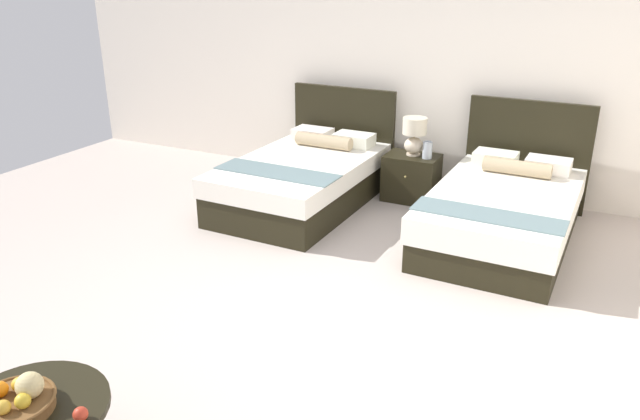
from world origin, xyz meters
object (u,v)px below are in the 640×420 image
(nightstand, at_px, (411,178))
(fruit_bowl, at_px, (15,401))
(table_lamp, at_px, (414,134))
(vase, at_px, (427,150))
(bed_near_window, at_px, (305,178))
(bed_near_corner, at_px, (504,210))
(loose_apple, at_px, (80,414))

(nightstand, xyz_separation_m, fruit_bowl, (-0.43, -4.81, 0.25))
(table_lamp, relative_size, vase, 2.22)
(bed_near_window, relative_size, nightstand, 3.75)
(vase, bearing_deg, table_lamp, 161.14)
(bed_near_corner, height_order, nightstand, bed_near_corner)
(nightstand, relative_size, vase, 3.09)
(bed_near_corner, height_order, table_lamp, bed_near_corner)
(bed_near_corner, distance_m, table_lamp, 1.40)
(vase, distance_m, loose_apple, 4.69)
(bed_near_window, bearing_deg, loose_apple, -77.17)
(bed_near_window, relative_size, loose_apple, 30.29)
(nightstand, relative_size, fruit_bowl, 1.46)
(loose_apple, bearing_deg, bed_near_window, 102.83)
(bed_near_corner, relative_size, fruit_bowl, 5.51)
(nightstand, height_order, table_lamp, table_lamp)
(table_lamp, height_order, loose_apple, table_lamp)
(bed_near_window, distance_m, vase, 1.38)
(vase, relative_size, loose_apple, 2.61)
(vase, xyz_separation_m, fruit_bowl, (-0.61, -4.77, -0.11))
(bed_near_window, bearing_deg, bed_near_corner, 0.09)
(bed_near_window, height_order, loose_apple, bed_near_window)
(nightstand, height_order, loose_apple, loose_apple)
(nightstand, distance_m, loose_apple, 4.73)
(fruit_bowl, height_order, loose_apple, fruit_bowl)
(table_lamp, height_order, fruit_bowl, table_lamp)
(bed_near_window, bearing_deg, nightstand, 31.97)
(loose_apple, bearing_deg, bed_near_corner, 73.22)
(bed_near_window, distance_m, loose_apple, 4.19)
(bed_near_window, relative_size, bed_near_corner, 1.00)
(bed_near_window, distance_m, table_lamp, 1.30)
(vase, bearing_deg, bed_near_corner, -31.70)
(fruit_bowl, distance_m, loose_apple, 0.35)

